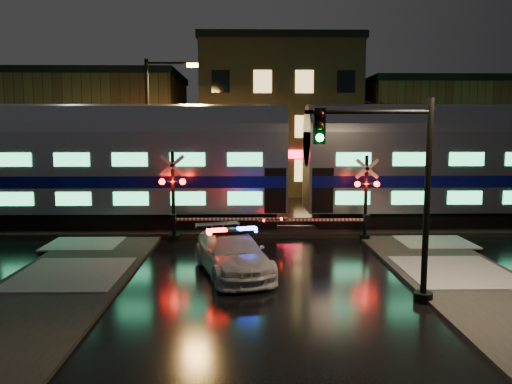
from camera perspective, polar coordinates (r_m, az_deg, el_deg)
ground at (r=19.96m, az=0.67°, el=-7.16°), size 120.00×120.00×0.00m
ballast at (r=24.82m, az=0.29°, el=-4.07°), size 90.00×4.20×0.24m
sidewalk_left at (r=15.36m, az=-24.13°, el=-11.93°), size 4.00×20.00×0.12m
sidewalk_right at (r=15.88m, az=26.12°, el=-11.40°), size 4.00×20.00×0.12m
building_left at (r=43.16m, az=-17.96°, el=6.14°), size 14.00×10.00×9.00m
building_mid at (r=41.94m, az=2.43°, el=8.17°), size 12.00×11.00×11.50m
building_right at (r=44.21m, az=19.61°, el=5.77°), size 12.00×10.00×8.50m
train at (r=24.52m, az=4.59°, el=3.47°), size 51.00×3.12×5.92m
police_car at (r=17.22m, az=-2.74°, el=-6.99°), size 3.27×5.27×1.59m
crossing_signal_right at (r=22.45m, az=11.56°, el=-1.63°), size 5.38×0.64×3.81m
crossing_signal_left at (r=22.07m, az=-8.53°, el=-1.50°), size 5.64×0.65×3.99m
traffic_light at (r=14.40m, az=15.65°, el=-0.47°), size 3.74×0.69×5.78m
streetlight at (r=28.82m, az=-11.64°, el=7.28°), size 2.96×0.31×8.84m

